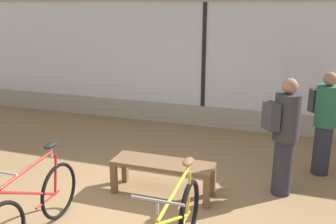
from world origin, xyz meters
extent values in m
cube|color=#B2A893|center=(0.00, 4.06, 0.23)|extent=(12.00, 0.08, 0.45)
cube|color=white|center=(0.00, 4.06, 1.52)|extent=(12.00, 0.04, 2.15)
cube|color=black|center=(0.00, 4.03, 1.52)|extent=(0.08, 0.02, 2.15)
torus|color=black|center=(-0.82, -0.05, 0.35)|extent=(0.04, 0.70, 0.70)
cylinder|color=red|center=(-0.82, -0.58, 0.59)|extent=(0.03, 0.92, 0.51)
cylinder|color=red|center=(-0.82, -0.09, 0.59)|extent=(0.03, 0.11, 0.49)
cylinder|color=red|center=(-0.82, -0.55, 0.86)|extent=(0.03, 0.84, 0.10)
cylinder|color=red|center=(-0.82, -0.27, 0.35)|extent=(0.03, 0.44, 0.03)
cylinder|color=#B2B2B7|center=(-0.82, -0.13, 0.90)|extent=(0.02, 0.02, 0.14)
ellipsoid|color=black|center=(-0.82, -0.13, 0.98)|extent=(0.11, 0.22, 0.06)
torus|color=black|center=(0.83, 0.00, 0.35)|extent=(0.06, 0.71, 0.71)
cylinder|color=gold|center=(0.83, -0.57, 0.59)|extent=(0.03, 1.00, 0.51)
cylinder|color=gold|center=(0.83, -0.04, 0.59)|extent=(0.03, 0.11, 0.49)
cylinder|color=gold|center=(0.83, -0.54, 0.87)|extent=(0.03, 0.93, 0.10)
cylinder|color=gold|center=(0.83, -0.24, 0.35)|extent=(0.03, 0.48, 0.03)
cylinder|color=#B2B2B7|center=(0.83, -0.08, 0.90)|extent=(0.02, 0.02, 0.14)
ellipsoid|color=brown|center=(0.83, -0.08, 0.98)|extent=(0.11, 0.22, 0.06)
cylinder|color=#B2B2B7|center=(0.83, -1.01, 0.96)|extent=(0.02, 0.02, 0.12)
cylinder|color=#ADADB2|center=(0.83, -1.01, 1.02)|extent=(0.46, 0.02, 0.02)
cube|color=brown|center=(0.20, 0.90, 0.46)|extent=(1.40, 0.44, 0.05)
cube|color=brown|center=(-0.46, 0.72, 0.22)|extent=(0.08, 0.08, 0.43)
cube|color=brown|center=(0.86, 0.72, 0.22)|extent=(0.08, 0.08, 0.43)
cube|color=brown|center=(-0.46, 1.08, 0.22)|extent=(0.08, 0.08, 0.43)
cube|color=brown|center=(0.86, 1.08, 0.22)|extent=(0.08, 0.08, 0.43)
cylinder|color=#2D2D38|center=(1.76, 1.44, 0.40)|extent=(0.36, 0.36, 0.80)
cylinder|color=#333338|center=(1.76, 1.44, 1.12)|extent=(0.47, 0.47, 0.63)
sphere|color=#9E7051|center=(1.76, 1.44, 1.54)|extent=(0.21, 0.21, 0.21)
cube|color=#38383D|center=(1.56, 1.31, 1.15)|extent=(0.25, 0.28, 0.36)
cylinder|color=#2D2D38|center=(2.31, 2.31, 0.39)|extent=(0.36, 0.36, 0.78)
cylinder|color=#286647|center=(2.31, 2.31, 1.09)|extent=(0.47, 0.47, 0.62)
sphere|color=#9E7051|center=(2.31, 2.31, 1.50)|extent=(0.20, 0.20, 0.20)
cube|color=#38383D|center=(2.18, 2.52, 1.12)|extent=(0.28, 0.25, 0.36)
camera|label=1|loc=(1.78, -3.54, 2.55)|focal=40.00mm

